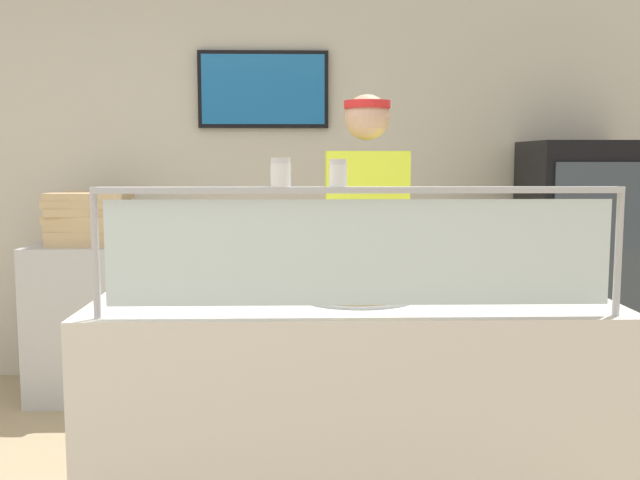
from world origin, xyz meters
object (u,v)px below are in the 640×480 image
Objects in this scene: pizza_tray at (358,293)px; drink_fridge at (582,267)px; pizza_box_stack at (89,218)px; pizza_server at (360,288)px; worker_figure at (367,257)px; parmesan_shaker at (281,174)px; pepper_flake_shaker at (338,175)px.

drink_fridge reaches higher than pizza_tray.
pizza_box_stack is at bearing 130.56° from pizza_tray.
pizza_tray is 1.61× the size of pizza_server.
pizza_box_stack is at bearing 147.20° from worker_figure.
pizza_server is 0.74m from worker_figure.
drink_fridge is at bearing 0.82° from pizza_box_stack.
worker_figure reaches higher than parmesan_shaker.
pizza_server is 2.99× the size of parmesan_shaker.
worker_figure is at bearing -32.80° from pizza_box_stack.
pizza_box_stack reaches higher than pizza_server.
parmesan_shaker reaches higher than pizza_tray.
pepper_flake_shaker is 0.20× the size of pizza_box_stack.
pepper_flake_shaker is at bearing -100.38° from worker_figure.
parmesan_shaker is 1.19m from worker_figure.
worker_figure is at bearing 82.10° from pizza_tray.
parmesan_shaker is 0.18m from pepper_flake_shaker.
drink_fridge is at bearing 36.41° from worker_figure.
parmesan_shaker is 1.05× the size of pepper_flake_shaker.
pepper_flake_shaker is 0.05× the size of worker_figure.
pizza_server is 2.38m from drink_fridge.
pepper_flake_shaker reaches higher than pizza_tray.
pizza_tray is at bearing 109.01° from pizza_server.
pepper_flake_shaker is at bearing 0.00° from parmesan_shaker.
pizza_tray is 0.99× the size of pizza_box_stack.
pizza_server is at bearing 47.74° from parmesan_shaker.
pepper_flake_shaker is at bearing -127.80° from drink_fridge.
pizza_server is at bearing -49.67° from pizza_box_stack.
worker_figure is (0.19, 1.05, -0.41)m from pepper_flake_shaker.
pizza_tray is 5.07× the size of pepper_flake_shaker.
pizza_server is at bearing -75.61° from pizza_tray.
worker_figure is at bearing -143.59° from drink_fridge.
pizza_server is 0.61× the size of pizza_box_stack.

